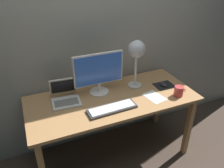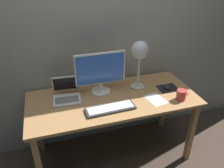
% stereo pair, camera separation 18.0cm
% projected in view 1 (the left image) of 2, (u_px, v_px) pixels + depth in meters
% --- Properties ---
extents(ground_plane, '(4.80, 4.80, 0.00)m').
position_uv_depth(ground_plane, '(112.00, 153.00, 2.51)').
color(ground_plane, '#47382D').
rests_on(ground_plane, ground).
extents(back_wall, '(4.80, 0.06, 2.60)m').
position_uv_depth(back_wall, '(96.00, 28.00, 2.18)').
color(back_wall, '#9E998E').
rests_on(back_wall, ground).
extents(desk, '(1.60, 0.70, 0.74)m').
position_uv_depth(desk, '(112.00, 104.00, 2.18)').
color(desk, tan).
rests_on(desk, ground).
extents(monitor, '(0.48, 0.19, 0.41)m').
position_uv_depth(monitor, '(99.00, 72.00, 2.11)').
color(monitor, silver).
rests_on(monitor, desk).
extents(keyboard_main, '(0.44, 0.16, 0.03)m').
position_uv_depth(keyboard_main, '(112.00, 108.00, 1.97)').
color(keyboard_main, '#38383A').
rests_on(keyboard_main, desk).
extents(laptop, '(0.27, 0.29, 0.20)m').
position_uv_depth(laptop, '(65.00, 95.00, 2.08)').
color(laptop, silver).
rests_on(laptop, desk).
extents(desk_lamp, '(0.17, 0.17, 0.49)m').
position_uv_depth(desk_lamp, '(137.00, 52.00, 2.15)').
color(desk_lamp, beige).
rests_on(desk_lamp, desk).
extents(mousepad, '(0.20, 0.16, 0.00)m').
position_uv_depth(mousepad, '(164.00, 85.00, 2.34)').
color(mousepad, black).
rests_on(mousepad, desk).
extents(mouse, '(0.06, 0.10, 0.03)m').
position_uv_depth(mouse, '(164.00, 84.00, 2.32)').
color(mouse, '#28282B').
rests_on(mouse, mousepad).
extents(coffee_mug, '(0.12, 0.09, 0.10)m').
position_uv_depth(coffee_mug, '(179.00, 91.00, 2.15)').
color(coffee_mug, '#CC3F3F').
rests_on(coffee_mug, desk).
extents(paper_sheet_near_mouse, '(0.18, 0.23, 0.00)m').
position_uv_depth(paper_sheet_near_mouse, '(154.00, 97.00, 2.15)').
color(paper_sheet_near_mouse, white).
rests_on(paper_sheet_near_mouse, desk).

